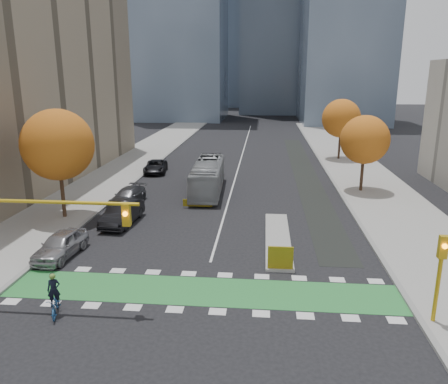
% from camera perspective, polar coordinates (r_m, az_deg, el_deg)
% --- Properties ---
extents(ground, '(300.00, 300.00, 0.00)m').
position_cam_1_polar(ground, '(21.29, -3.49, -14.67)').
color(ground, black).
rests_on(ground, ground).
extents(sidewalk_west, '(7.00, 120.00, 0.15)m').
position_cam_1_polar(sidewalk_west, '(42.94, -17.41, 0.26)').
color(sidewalk_west, gray).
rests_on(sidewalk_west, ground).
extents(sidewalk_east, '(7.00, 120.00, 0.15)m').
position_cam_1_polar(sidewalk_east, '(41.04, 20.00, -0.64)').
color(sidewalk_east, gray).
rests_on(sidewalk_east, ground).
extents(curb_west, '(0.30, 120.00, 0.16)m').
position_cam_1_polar(curb_west, '(41.73, -12.97, 0.15)').
color(curb_west, gray).
rests_on(curb_west, ground).
extents(curb_east, '(0.30, 120.00, 0.16)m').
position_cam_1_polar(curb_east, '(40.29, 15.18, -0.53)').
color(curb_east, gray).
rests_on(curb_east, ground).
extents(bike_crossing, '(20.00, 3.00, 0.01)m').
position_cam_1_polar(bike_crossing, '(22.59, -2.91, -12.78)').
color(bike_crossing, '#2A8038').
rests_on(bike_crossing, ground).
extents(centre_line, '(0.15, 70.00, 0.01)m').
position_cam_1_polar(centre_line, '(59.28, 2.37, 4.83)').
color(centre_line, silver).
rests_on(centre_line, ground).
extents(bike_lane_paint, '(2.50, 50.00, 0.01)m').
position_cam_1_polar(bike_lane_paint, '(49.60, 10.44, 2.56)').
color(bike_lane_paint, black).
rests_on(bike_lane_paint, ground).
extents(median_island, '(1.60, 10.00, 0.16)m').
position_cam_1_polar(median_island, '(29.22, 7.04, -6.04)').
color(median_island, gray).
rests_on(median_island, ground).
extents(hazard_board, '(1.40, 0.12, 1.30)m').
position_cam_1_polar(hazard_board, '(24.51, 7.39, -8.51)').
color(hazard_board, yellow).
rests_on(hazard_board, median_island).
extents(tree_west, '(5.20, 5.20, 8.22)m').
position_cam_1_polar(tree_west, '(34.11, -20.88, 5.77)').
color(tree_west, '#332114').
rests_on(tree_west, ground).
extents(tree_east_near, '(4.40, 4.40, 7.08)m').
position_cam_1_polar(tree_east_near, '(41.65, 17.91, 6.51)').
color(tree_east_near, '#332114').
rests_on(tree_east_near, ground).
extents(tree_east_far, '(4.80, 4.80, 7.65)m').
position_cam_1_polar(tree_east_far, '(57.30, 15.07, 9.26)').
color(tree_east_far, '#332114').
rests_on(tree_east_far, ground).
extents(traffic_signal_west, '(8.53, 0.56, 5.20)m').
position_cam_1_polar(traffic_signal_west, '(21.81, -25.00, -3.78)').
color(traffic_signal_west, '#BF9914').
rests_on(traffic_signal_west, ground).
extents(traffic_signal_east, '(0.35, 0.43, 4.10)m').
position_cam_1_polar(traffic_signal_east, '(20.81, 26.42, -8.67)').
color(traffic_signal_east, '#BF9914').
rests_on(traffic_signal_east, ground).
extents(cyclist, '(1.14, 1.85, 2.02)m').
position_cam_1_polar(cyclist, '(21.70, -21.20, -13.13)').
color(cyclist, navy).
rests_on(cyclist, ground).
extents(bus, '(2.89, 10.62, 2.93)m').
position_cam_1_polar(bus, '(40.17, -2.12, 2.00)').
color(bus, '#95989C').
rests_on(bus, ground).
extents(parked_car_a, '(2.13, 4.56, 1.51)m').
position_cam_1_polar(parked_car_a, '(27.92, -20.58, -6.48)').
color(parked_car_a, '#9D9DA2').
rests_on(parked_car_a, ground).
extents(parked_car_b, '(2.06, 5.11, 1.65)m').
position_cam_1_polar(parked_car_b, '(32.61, -13.16, -2.68)').
color(parked_car_b, black).
rests_on(parked_car_b, ground).
extents(parked_car_c, '(2.48, 4.81, 1.33)m').
position_cam_1_polar(parked_car_c, '(37.56, -12.48, -0.54)').
color(parked_car_c, '#48484C').
rests_on(parked_car_c, ground).
extents(parked_car_d, '(2.85, 5.17, 1.37)m').
position_cam_1_polar(parked_car_d, '(49.05, -8.94, 3.30)').
color(parked_car_d, black).
rests_on(parked_car_d, ground).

